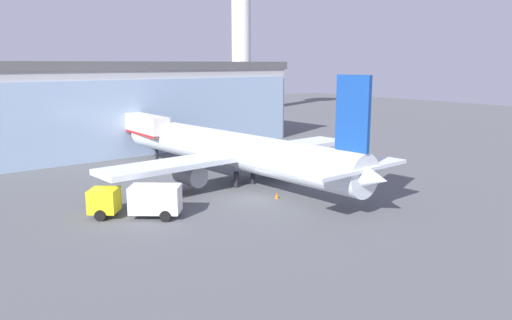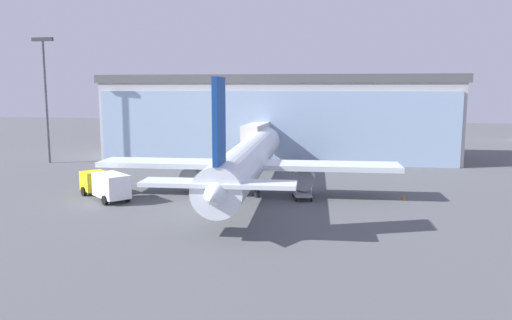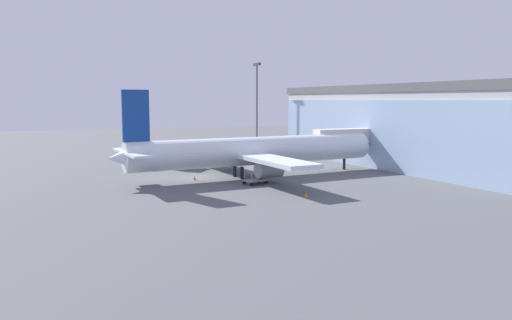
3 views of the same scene
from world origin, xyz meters
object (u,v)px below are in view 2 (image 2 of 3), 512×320
at_px(apron_light_mast, 45,89).
at_px(airplane, 249,160).
at_px(baggage_cart, 302,194).
at_px(jet_bridge, 261,132).
at_px(safety_cone_wingtip, 404,197).
at_px(catering_truck, 106,184).
at_px(safety_cone_nose, 226,208).

distance_m(apron_light_mast, airplane, 36.28).
xyz_separation_m(apron_light_mast, baggage_cart, (38.28, -16.34, -10.04)).
bearing_deg(jet_bridge, safety_cone_wingtip, -136.41).
bearing_deg(catering_truck, apron_light_mast, -6.96).
distance_m(jet_bridge, catering_truck, 26.70).
relative_size(apron_light_mast, airplane, 0.45).
distance_m(apron_light_mast, safety_cone_wingtip, 51.11).
bearing_deg(airplane, safety_cone_nose, 172.91).
relative_size(apron_light_mast, safety_cone_nose, 32.05).
relative_size(airplane, baggage_cart, 12.49).
xyz_separation_m(apron_light_mast, safety_cone_wingtip, (47.92, -14.52, -10.26)).
bearing_deg(airplane, baggage_cart, -113.90).
bearing_deg(baggage_cart, airplane, -124.06).
height_order(apron_light_mast, baggage_cart, apron_light_mast).
height_order(jet_bridge, safety_cone_nose, jet_bridge).
relative_size(airplane, safety_cone_wingtip, 70.83).
xyz_separation_m(baggage_cart, safety_cone_nose, (-6.04, -5.95, -0.23)).
xyz_separation_m(airplane, safety_cone_wingtip, (15.37, -0.16, -3.15)).
height_order(airplane, catering_truck, airplane).
bearing_deg(safety_cone_nose, baggage_cart, 44.58).
xyz_separation_m(airplane, catering_truck, (-12.92, -5.70, -1.95)).
bearing_deg(apron_light_mast, catering_truck, -45.63).
bearing_deg(catering_truck, jet_bridge, -74.64).
distance_m(apron_light_mast, safety_cone_nose, 40.51).
bearing_deg(safety_cone_nose, jet_bridge, 94.56).
relative_size(apron_light_mast, safety_cone_wingtip, 32.05).
height_order(jet_bridge, catering_truck, jet_bridge).
bearing_deg(baggage_cart, jet_bridge, -173.47).
bearing_deg(safety_cone_wingtip, jet_bridge, 133.41).
bearing_deg(safety_cone_nose, apron_light_mast, 145.35).
xyz_separation_m(jet_bridge, baggage_cart, (8.16, -20.63, -4.08)).
bearing_deg(jet_bridge, airplane, -172.40).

